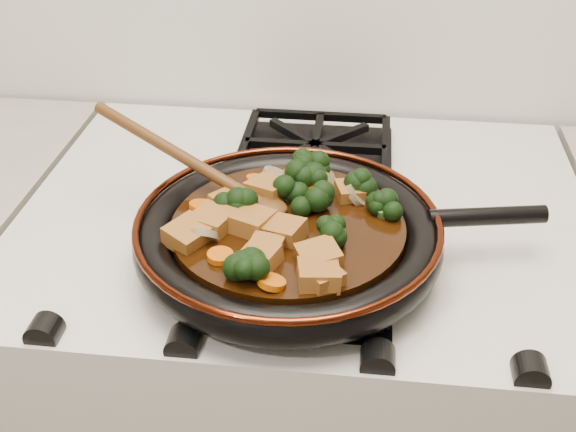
# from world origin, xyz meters

# --- Properties ---
(burner_grate_front) EXTENTS (0.23, 0.23, 0.03)m
(burner_grate_front) POSITION_xyz_m (0.00, 1.55, 0.91)
(burner_grate_front) COLOR black
(burner_grate_front) RESTS_ON stove
(burner_grate_back) EXTENTS (0.23, 0.23, 0.03)m
(burner_grate_back) POSITION_xyz_m (0.00, 1.83, 0.91)
(burner_grate_back) COLOR black
(burner_grate_back) RESTS_ON stove
(skillet) EXTENTS (0.48, 0.36, 0.05)m
(skillet) POSITION_xyz_m (-0.01, 1.56, 0.94)
(skillet) COLOR black
(skillet) RESTS_ON burner_grate_front
(braising_sauce) EXTENTS (0.27, 0.27, 0.02)m
(braising_sauce) POSITION_xyz_m (-0.01, 1.56, 0.95)
(braising_sauce) COLOR black
(braising_sauce) RESTS_ON skillet
(tofu_cube_0) EXTENTS (0.05, 0.05, 0.03)m
(tofu_cube_0) POSITION_xyz_m (0.03, 1.46, 0.97)
(tofu_cube_0) COLOR #915921
(tofu_cube_0) RESTS_ON braising_sauce
(tofu_cube_1) EXTENTS (0.06, 0.06, 0.03)m
(tofu_cube_1) POSITION_xyz_m (0.03, 1.49, 0.97)
(tofu_cube_1) COLOR #915921
(tofu_cube_1) RESTS_ON braising_sauce
(tofu_cube_2) EXTENTS (0.06, 0.06, 0.03)m
(tofu_cube_2) POSITION_xyz_m (-0.12, 1.52, 0.97)
(tofu_cube_2) COLOR #915921
(tofu_cube_2) RESTS_ON braising_sauce
(tofu_cube_3) EXTENTS (0.05, 0.05, 0.03)m
(tofu_cube_3) POSITION_xyz_m (-0.03, 1.49, 0.97)
(tofu_cube_3) COLOR #915921
(tofu_cube_3) RESTS_ON braising_sauce
(tofu_cube_4) EXTENTS (0.05, 0.06, 0.03)m
(tofu_cube_4) POSITION_xyz_m (-0.05, 1.55, 0.97)
(tofu_cube_4) COLOR #915921
(tofu_cube_4) RESTS_ON braising_sauce
(tofu_cube_5) EXTENTS (0.05, 0.05, 0.02)m
(tofu_cube_5) POSITION_xyz_m (-0.08, 1.59, 0.97)
(tofu_cube_5) COLOR #915921
(tofu_cube_5) RESTS_ON braising_sauce
(tofu_cube_6) EXTENTS (0.05, 0.05, 0.03)m
(tofu_cube_6) POSITION_xyz_m (-0.01, 1.54, 0.97)
(tofu_cube_6) COLOR #915921
(tofu_cube_6) RESTS_ON braising_sauce
(tofu_cube_7) EXTENTS (0.06, 0.06, 0.02)m
(tofu_cube_7) POSITION_xyz_m (-0.09, 1.55, 0.97)
(tofu_cube_7) COLOR #915921
(tofu_cube_7) RESTS_ON braising_sauce
(tofu_cube_8) EXTENTS (0.04, 0.04, 0.02)m
(tofu_cube_8) POSITION_xyz_m (0.06, 1.63, 0.97)
(tofu_cube_8) COLOR #915921
(tofu_cube_8) RESTS_ON braising_sauce
(tofu_cube_9) EXTENTS (0.04, 0.04, 0.02)m
(tofu_cube_9) POSITION_xyz_m (-0.03, 1.50, 0.97)
(tofu_cube_9) COLOR #915921
(tofu_cube_9) RESTS_ON braising_sauce
(tofu_cube_10) EXTENTS (0.06, 0.06, 0.03)m
(tofu_cube_10) POSITION_xyz_m (-0.04, 1.62, 0.97)
(tofu_cube_10) COLOR #915921
(tofu_cube_10) RESTS_ON braising_sauce
(tofu_cube_11) EXTENTS (0.05, 0.05, 0.02)m
(tofu_cube_11) POSITION_xyz_m (0.04, 1.46, 0.97)
(tofu_cube_11) COLOR #915921
(tofu_cube_11) RESTS_ON braising_sauce
(broccoli_floret_0) EXTENTS (0.08, 0.09, 0.06)m
(broccoli_floret_0) POSITION_xyz_m (0.10, 1.59, 0.97)
(broccoli_floret_0) COLOR black
(broccoli_floret_0) RESTS_ON braising_sauce
(broccoli_floret_1) EXTENTS (0.09, 0.08, 0.07)m
(broccoli_floret_1) POSITION_xyz_m (0.02, 1.60, 0.97)
(broccoli_floret_1) COLOR black
(broccoli_floret_1) RESTS_ON braising_sauce
(broccoli_floret_2) EXTENTS (0.07, 0.07, 0.05)m
(broccoli_floret_2) POSITION_xyz_m (-0.01, 1.62, 0.97)
(broccoli_floret_2) COLOR black
(broccoli_floret_2) RESTS_ON braising_sauce
(broccoli_floret_3) EXTENTS (0.09, 0.08, 0.08)m
(broccoli_floret_3) POSITION_xyz_m (-0.04, 1.46, 0.97)
(broccoli_floret_3) COLOR black
(broccoli_floret_3) RESTS_ON braising_sauce
(broccoli_floret_4) EXTENTS (0.08, 0.08, 0.07)m
(broccoli_floret_4) POSITION_xyz_m (0.00, 1.67, 0.97)
(broccoli_floret_4) COLOR black
(broccoli_floret_4) RESTS_ON braising_sauce
(broccoli_floret_5) EXTENTS (0.08, 0.08, 0.07)m
(broccoli_floret_5) POSITION_xyz_m (0.01, 1.66, 0.97)
(broccoli_floret_5) COLOR black
(broccoli_floret_5) RESTS_ON braising_sauce
(broccoli_floret_6) EXTENTS (0.09, 0.09, 0.07)m
(broccoli_floret_6) POSITION_xyz_m (0.01, 1.66, 0.97)
(broccoli_floret_6) COLOR black
(broccoli_floret_6) RESTS_ON braising_sauce
(broccoli_floret_7) EXTENTS (0.09, 0.09, 0.07)m
(broccoli_floret_7) POSITION_xyz_m (0.08, 1.64, 0.97)
(broccoli_floret_7) COLOR black
(broccoli_floret_7) RESTS_ON braising_sauce
(broccoli_floret_8) EXTENTS (0.09, 0.08, 0.07)m
(broccoli_floret_8) POSITION_xyz_m (0.05, 1.54, 0.97)
(broccoli_floret_8) COLOR black
(broccoli_floret_8) RESTS_ON braising_sauce
(broccoli_floret_9) EXTENTS (0.08, 0.09, 0.06)m
(broccoli_floret_9) POSITION_xyz_m (-0.07, 1.57, 0.97)
(broccoli_floret_9) COLOR black
(broccoli_floret_9) RESTS_ON braising_sauce
(carrot_coin_0) EXTENTS (0.03, 0.03, 0.01)m
(carrot_coin_0) POSITION_xyz_m (-0.11, 1.58, 0.96)
(carrot_coin_0) COLOR #C95205
(carrot_coin_0) RESTS_ON braising_sauce
(carrot_coin_1) EXTENTS (0.03, 0.03, 0.02)m
(carrot_coin_1) POSITION_xyz_m (0.01, 1.64, 0.96)
(carrot_coin_1) COLOR #C95205
(carrot_coin_1) RESTS_ON braising_sauce
(carrot_coin_2) EXTENTS (0.03, 0.03, 0.01)m
(carrot_coin_2) POSITION_xyz_m (-0.06, 1.65, 0.96)
(carrot_coin_2) COLOR #C95205
(carrot_coin_2) RESTS_ON braising_sauce
(carrot_coin_3) EXTENTS (0.03, 0.03, 0.01)m
(carrot_coin_3) POSITION_xyz_m (-0.07, 1.49, 0.96)
(carrot_coin_3) COLOR #C95205
(carrot_coin_3) RESTS_ON braising_sauce
(carrot_coin_4) EXTENTS (0.03, 0.03, 0.02)m
(carrot_coin_4) POSITION_xyz_m (-0.01, 1.45, 0.96)
(carrot_coin_4) COLOR #C95205
(carrot_coin_4) RESTS_ON braising_sauce
(mushroom_slice_0) EXTENTS (0.03, 0.04, 0.03)m
(mushroom_slice_0) POSITION_xyz_m (0.03, 1.66, 0.97)
(mushroom_slice_0) COLOR #766344
(mushroom_slice_0) RESTS_ON braising_sauce
(mushroom_slice_1) EXTENTS (0.04, 0.03, 0.03)m
(mushroom_slice_1) POSITION_xyz_m (-0.01, 1.67, 0.97)
(mushroom_slice_1) COLOR #766344
(mushroom_slice_1) RESTS_ON braising_sauce
(mushroom_slice_2) EXTENTS (0.05, 0.05, 0.02)m
(mushroom_slice_2) POSITION_xyz_m (-0.04, 1.66, 0.97)
(mushroom_slice_2) COLOR #766344
(mushroom_slice_2) RESTS_ON braising_sauce
(mushroom_slice_3) EXTENTS (0.03, 0.04, 0.03)m
(mushroom_slice_3) POSITION_xyz_m (0.07, 1.63, 0.97)
(mushroom_slice_3) COLOR #766344
(mushroom_slice_3) RESTS_ON braising_sauce
(mushroom_slice_4) EXTENTS (0.04, 0.03, 0.03)m
(mushroom_slice_4) POSITION_xyz_m (-0.10, 1.52, 0.97)
(mushroom_slice_4) COLOR #766344
(mushroom_slice_4) RESTS_ON braising_sauce
(wooden_spoon) EXTENTS (0.16, 0.09, 0.26)m
(wooden_spoon) POSITION_xyz_m (-0.11, 1.62, 0.98)
(wooden_spoon) COLOR #4F2C11
(wooden_spoon) RESTS_ON braising_sauce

